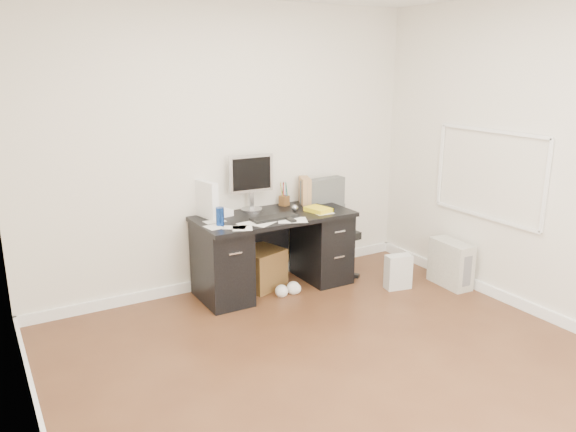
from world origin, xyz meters
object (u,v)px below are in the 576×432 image
at_px(office_chair, 332,229).
at_px(pc_tower, 451,263).
at_px(lcd_monitor, 251,183).
at_px(wicker_basket, 260,268).
at_px(desk, 274,249).
at_px(keyboard, 274,218).

height_order(office_chair, pc_tower, office_chair).
relative_size(lcd_monitor, wicker_basket, 1.44).
distance_m(office_chair, pc_tower, 1.23).
xyz_separation_m(pc_tower, wicker_basket, (-1.64, 0.91, -0.03)).
distance_m(office_chair, wicker_basket, 0.84).
relative_size(lcd_monitor, office_chair, 0.56).
bearing_deg(desk, lcd_monitor, 117.03).
bearing_deg(keyboard, lcd_monitor, 95.47).
xyz_separation_m(desk, wicker_basket, (-0.10, 0.10, -0.21)).
distance_m(lcd_monitor, office_chair, 0.99).
bearing_deg(pc_tower, lcd_monitor, 151.42).
bearing_deg(office_chair, lcd_monitor, 160.05).
bearing_deg(lcd_monitor, keyboard, -80.18).
relative_size(lcd_monitor, keyboard, 1.24).
height_order(desk, wicker_basket, desk).
xyz_separation_m(keyboard, wicker_basket, (-0.02, 0.25, -0.57)).
bearing_deg(desk, wicker_basket, 132.38).
distance_m(lcd_monitor, pc_tower, 2.12).
relative_size(office_chair, wicker_basket, 2.57).
bearing_deg(keyboard, desk, 62.21).
xyz_separation_m(desk, office_chair, (0.69, 0.02, 0.10)).
xyz_separation_m(keyboard, pc_tower, (1.62, -0.66, -0.54)).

